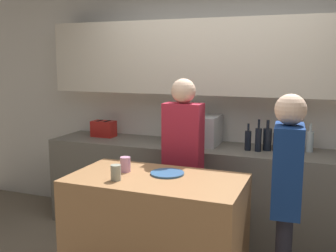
# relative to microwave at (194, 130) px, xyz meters

# --- Properties ---
(back_wall) EXTENTS (6.40, 0.40, 2.70)m
(back_wall) POSITION_rel_microwave_xyz_m (0.25, 0.20, 0.45)
(back_wall) COLOR silver
(back_wall) RESTS_ON ground_plane
(back_counter) EXTENTS (3.60, 0.62, 0.93)m
(back_counter) POSITION_rel_microwave_xyz_m (0.25, -0.07, -0.62)
(back_counter) COLOR #6B665B
(back_counter) RESTS_ON ground_plane
(kitchen_island) EXTENTS (1.31, 0.72, 0.93)m
(kitchen_island) POSITION_rel_microwave_xyz_m (0.09, -1.23, -0.62)
(kitchen_island) COLOR #996B42
(kitchen_island) RESTS_ON ground_plane
(microwave) EXTENTS (0.52, 0.39, 0.30)m
(microwave) POSITION_rel_microwave_xyz_m (0.00, 0.00, 0.00)
(microwave) COLOR #B7BABC
(microwave) RESTS_ON back_counter
(toaster) EXTENTS (0.26, 0.16, 0.18)m
(toaster) POSITION_rel_microwave_xyz_m (-1.08, 0.00, -0.06)
(toaster) COLOR #B21E19
(toaster) RESTS_ON back_counter
(bottle_0) EXTENTS (0.06, 0.06, 0.26)m
(bottle_0) POSITION_rel_microwave_xyz_m (0.58, -0.10, -0.05)
(bottle_0) COLOR black
(bottle_0) RESTS_ON back_counter
(bottle_1) EXTENTS (0.06, 0.06, 0.31)m
(bottle_1) POSITION_rel_microwave_xyz_m (0.68, -0.11, -0.03)
(bottle_1) COLOR black
(bottle_1) RESTS_ON back_counter
(bottle_2) EXTENTS (0.08, 0.08, 0.30)m
(bottle_2) POSITION_rel_microwave_xyz_m (0.75, -0.04, -0.04)
(bottle_2) COLOR black
(bottle_2) RESTS_ON back_counter
(bottle_3) EXTENTS (0.07, 0.07, 0.24)m
(bottle_3) POSITION_rel_microwave_xyz_m (0.84, -0.02, -0.06)
(bottle_3) COLOR #472814
(bottle_3) RESTS_ON back_counter
(bottle_4) EXTENTS (0.07, 0.07, 0.24)m
(bottle_4) POSITION_rel_microwave_xyz_m (0.95, -0.01, -0.06)
(bottle_4) COLOR #472814
(bottle_4) RESTS_ON back_counter
(bottle_5) EXTENTS (0.06, 0.06, 0.26)m
(bottle_5) POSITION_rel_microwave_xyz_m (1.03, -0.00, -0.05)
(bottle_5) COLOR maroon
(bottle_5) RESTS_ON back_counter
(bottle_6) EXTENTS (0.07, 0.07, 0.27)m
(bottle_6) POSITION_rel_microwave_xyz_m (1.14, 0.05, -0.05)
(bottle_6) COLOR silver
(bottle_6) RESTS_ON back_counter
(plate_on_island) EXTENTS (0.26, 0.26, 0.01)m
(plate_on_island) POSITION_rel_microwave_xyz_m (0.14, -1.13, -0.15)
(plate_on_island) COLOR #2D5684
(plate_on_island) RESTS_ON kitchen_island
(cup_0) EXTENTS (0.08, 0.08, 0.11)m
(cup_0) POSITION_rel_microwave_xyz_m (-0.15, -1.41, -0.10)
(cup_0) COLOR #979B8B
(cup_0) RESTS_ON kitchen_island
(cup_1) EXTENTS (0.08, 0.08, 0.12)m
(cup_1) POSITION_rel_microwave_xyz_m (-0.19, -1.18, -0.09)
(cup_1) COLOR #C98CB1
(cup_1) RESTS_ON kitchen_island
(person_left) EXTENTS (0.21, 0.35, 1.58)m
(person_left) POSITION_rel_microwave_xyz_m (1.02, -1.17, -0.15)
(person_left) COLOR black
(person_left) RESTS_ON ground_plane
(person_center) EXTENTS (0.34, 0.22, 1.64)m
(person_center) POSITION_rel_microwave_xyz_m (0.09, -0.62, -0.11)
(person_center) COLOR black
(person_center) RESTS_ON ground_plane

